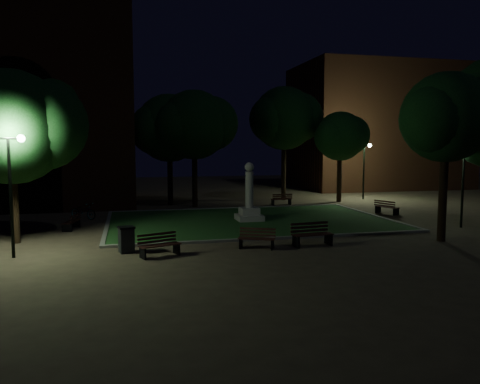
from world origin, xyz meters
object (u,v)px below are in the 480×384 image
object	(u,v)px
bench_near_right	(312,235)
bench_far_side	(282,200)
bench_left_side	(72,222)
monument	(249,204)
trash_bin	(126,239)
bench_near_left	(257,239)
bench_west_near	(159,246)
bicycle	(83,211)
bench_right_side	(386,208)

from	to	relation	value
bench_near_right	bench_far_side	world-z (taller)	bench_near_right
bench_left_side	bench_near_right	bearing A→B (deg)	71.24
monument	bench_near_right	xyz separation A→B (m)	(0.99, -6.63, -0.51)
bench_near_right	trash_bin	size ratio (longest dim) A/B	1.74
bench_near_left	bench_far_side	distance (m)	14.21
bench_west_near	bench_left_side	size ratio (longest dim) A/B	1.12
bench_far_side	bicycle	bearing A→B (deg)	13.57
bench_west_near	bench_left_side	xyz separation A→B (m)	(-3.87, 6.73, -0.04)
bench_near_right	bench_left_side	world-z (taller)	bench_near_right
bicycle	bench_west_near	bearing A→B (deg)	-122.73
bench_right_side	trash_bin	bearing A→B (deg)	92.29
bench_near_left	bench_left_side	size ratio (longest dim) A/B	1.05
bench_right_side	monument	bearing A→B (deg)	73.40
monument	bench_left_side	world-z (taller)	monument
bench_near_left	trash_bin	bearing A→B (deg)	-160.71
bench_near_right	monument	bearing A→B (deg)	92.95
trash_bin	bicycle	xyz separation A→B (m)	(-2.41, 9.15, -0.06)
monument	bicycle	xyz separation A→B (m)	(-9.02, 3.03, -0.49)
bench_left_side	bicycle	world-z (taller)	bicycle
bench_near_left	bench_left_side	bearing A→B (deg)	166.05
bench_left_side	bench_west_near	bearing A→B (deg)	42.73
trash_bin	bench_near_left	bearing A→B (deg)	-5.49
monument	bench_far_side	distance (m)	7.68
bench_near_left	bicycle	size ratio (longest dim) A/B	0.89
monument	bench_far_side	bearing A→B (deg)	57.96
bench_near_left	bench_west_near	distance (m)	4.01
bench_far_side	trash_bin	size ratio (longest dim) A/B	1.42
bench_near_left	bench_far_side	size ratio (longest dim) A/B	1.07
trash_bin	bench_right_side	bearing A→B (deg)	24.01
bench_near_left	bench_left_side	world-z (taller)	bench_near_left
bench_right_side	bicycle	xyz separation A→B (m)	(-17.95, 2.23, 0.07)
bench_right_side	bicycle	size ratio (longest dim) A/B	0.91
bench_near_right	bench_west_near	xyz separation A→B (m)	(-6.38, -0.42, -0.04)
monument	bench_west_near	bearing A→B (deg)	-127.40
monument	bench_left_side	size ratio (longest dim) A/B	2.14
monument	bench_near_left	size ratio (longest dim) A/B	2.03
bench_near_right	bench_right_side	world-z (taller)	bench_near_right
bench_left_side	bench_right_side	xyz separation A→B (m)	(18.19, 1.12, 0.03)
bench_near_right	bicycle	size ratio (longest dim) A/B	1.01
monument	bench_near_right	distance (m)	6.73
bench_left_side	bench_right_side	size ratio (longest dim) A/B	0.93
bench_near_left	bench_far_side	world-z (taller)	bench_near_left
monument	bench_right_side	bearing A→B (deg)	5.12
monument	bench_right_side	distance (m)	8.98
bench_left_side	trash_bin	world-z (taller)	trash_bin
bench_right_side	bench_near_left	bearing A→B (deg)	103.95
bench_near_right	bench_far_side	distance (m)	13.48
bench_left_side	bench_right_side	bearing A→B (deg)	106.41
bench_west_near	trash_bin	xyz separation A→B (m)	(-1.21, 0.93, 0.12)
monument	bench_right_side	xyz separation A→B (m)	(8.93, 0.80, -0.56)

